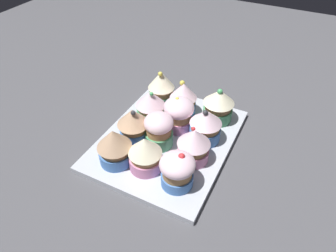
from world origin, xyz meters
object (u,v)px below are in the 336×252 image
cupcake_3 (114,146)px  cupcake_9 (206,125)px  cupcake_7 (144,153)px  cupcake_8 (218,105)px  baking_tray (168,139)px  cupcake_2 (133,124)px  cupcake_4 (183,98)px  cupcake_6 (159,130)px  cupcake_1 (151,105)px  cupcake_0 (161,87)px  cupcake_5 (179,113)px  cupcake_10 (194,145)px  cupcake_11 (177,170)px

cupcake_3 → cupcake_9: (-12.94, 12.29, -0.21)cm
cupcake_7 → cupcake_8: bearing=159.4°
baking_tray → cupcake_9: cupcake_9 is taller
cupcake_2 → cupcake_4: size_ratio=0.97×
cupcake_6 → cupcake_1: bearing=-139.7°
baking_tray → cupcake_1: (-3.88, -6.07, 4.12)cm
cupcake_8 → cupcake_7: bearing=-20.6°
cupcake_0 → cupcake_7: bearing=18.8°
cupcake_0 → cupcake_5: size_ratio=1.14×
cupcake_5 → cupcake_10: 9.34cm
cupcake_1 → cupcake_2: (7.50, 0.42, 0.45)cm
cupcake_4 → cupcake_11: size_ratio=1.18×
cupcake_10 → cupcake_9: bearing=-178.9°
cupcake_3 → cupcake_6: 9.05cm
cupcake_8 → cupcake_10: bearing=0.1°
cupcake_6 → cupcake_8: 14.50cm
cupcake_2 → cupcake_5: 9.63cm
cupcake_9 → cupcake_10: bearing=1.1°
cupcake_0 → cupcake_10: 18.95cm
cupcake_11 → baking_tray: bearing=-145.6°
cupcake_4 → cupcake_9: 9.40cm
cupcake_5 → cupcake_7: cupcake_5 is taller
cupcake_4 → cupcake_8: (-1.31, 7.50, -0.14)cm
cupcake_3 → cupcake_4: bearing=165.4°
cupcake_4 → cupcake_5: bearing=14.4°
baking_tray → cupcake_7: size_ratio=4.40×
cupcake_4 → cupcake_6: cupcake_4 is taller
cupcake_1 → cupcake_4: bearing=132.2°
baking_tray → cupcake_7: (8.84, -0.33, 4.10)cm
cupcake_3 → cupcake_5: 15.10cm
cupcake_1 → cupcake_8: size_ratio=0.92×
cupcake_4 → cupcake_10: 14.04cm
baking_tray → cupcake_10: bearing=65.1°
baking_tray → cupcake_7: bearing=-2.1°
cupcake_0 → cupcake_11: 23.89cm
cupcake_3 → cupcake_7: bearing=102.5°
cupcake_8 → cupcake_9: 7.10cm
cupcake_0 → cupcake_5: 9.64cm
cupcake_3 → cupcake_4: size_ratio=0.92×
cupcake_1 → cupcake_9: 12.77cm
cupcake_3 → cupcake_7: 5.44cm
cupcake_3 → cupcake_11: size_ratio=1.09×
baking_tray → cupcake_9: bearing=113.7°
cupcake_1 → cupcake_6: size_ratio=1.00×
cupcake_2 → cupcake_10: size_ratio=1.06×
cupcake_9 → cupcake_2: bearing=-62.0°
cupcake_3 → cupcake_9: size_ratio=1.00×
cupcake_7 → cupcake_4: bearing=-178.6°
cupcake_7 → cupcake_6: bearing=-176.3°
cupcake_2 → cupcake_3: size_ratio=1.06×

